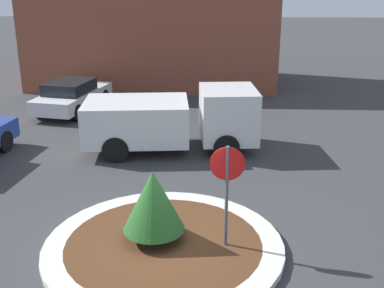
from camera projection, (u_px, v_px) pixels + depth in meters
ground_plane at (164, 249)px, 10.01m from camera, size 120.00×120.00×0.00m
traffic_island at (164, 246)px, 9.99m from camera, size 4.98×4.98×0.15m
stop_sign at (227, 180)px, 9.43m from camera, size 0.69×0.07×2.29m
island_shrub at (153, 201)px, 9.81m from camera, size 1.29×1.29×1.54m
utility_truck at (173, 119)px, 15.42m from camera, size 5.64×2.75×2.00m
storefront_building at (154, 20)px, 24.73m from camera, size 12.22×6.07×6.45m
parked_sedan_white at (72, 96)px, 19.96m from camera, size 2.52×4.49×1.32m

